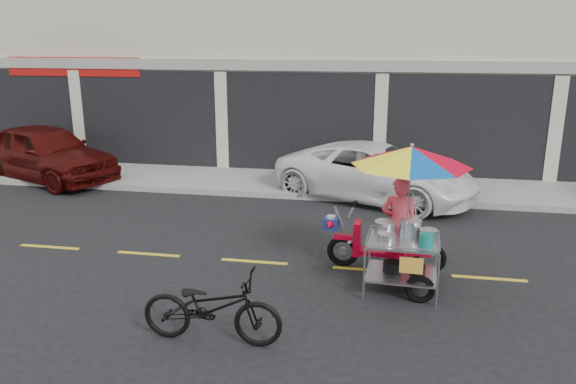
% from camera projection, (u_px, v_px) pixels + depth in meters
% --- Properties ---
extents(ground, '(90.00, 90.00, 0.00)m').
position_uv_depth(ground, '(368.00, 270.00, 9.63)').
color(ground, black).
extents(sidewalk, '(45.00, 3.00, 0.15)m').
position_uv_depth(sidewalk, '(377.00, 185.00, 14.82)').
color(sidewalk, gray).
rests_on(sidewalk, ground).
extents(shophouse_block, '(36.00, 8.11, 10.40)m').
position_uv_depth(shophouse_block, '(475.00, 24.00, 18.03)').
color(shophouse_block, beige).
rests_on(shophouse_block, ground).
extents(centerline, '(42.00, 0.10, 0.01)m').
position_uv_depth(centerline, '(368.00, 270.00, 9.63)').
color(centerline, gold).
rests_on(centerline, ground).
extents(maroon_sedan, '(4.91, 3.46, 1.55)m').
position_uv_depth(maroon_sedan, '(46.00, 153.00, 15.43)').
color(maroon_sedan, '#3F0806').
rests_on(maroon_sedan, ground).
extents(white_pickup, '(5.35, 3.92, 1.35)m').
position_uv_depth(white_pickup, '(377.00, 172.00, 13.64)').
color(white_pickup, white).
rests_on(white_pickup, ground).
extents(near_bicycle, '(1.86, 0.65, 0.98)m').
position_uv_depth(near_bicycle, '(212.00, 307.00, 7.25)').
color(near_bicycle, black).
rests_on(near_bicycle, ground).
extents(food_vendor_rig, '(2.33, 1.95, 2.35)m').
position_uv_depth(food_vendor_rig, '(404.00, 195.00, 8.75)').
color(food_vendor_rig, black).
rests_on(food_vendor_rig, ground).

